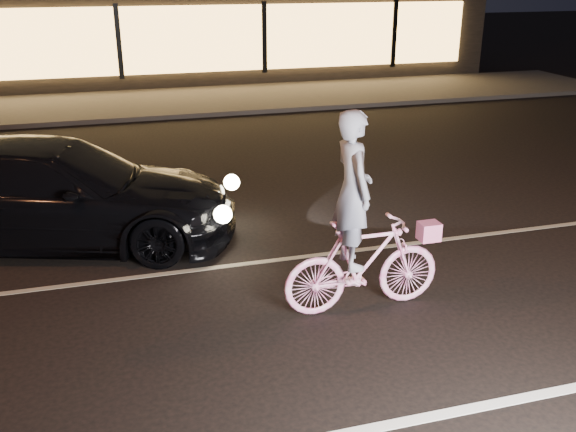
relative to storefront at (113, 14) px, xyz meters
name	(u,v)px	position (x,y,z in m)	size (l,w,h in m)	color
ground	(193,358)	(0.00, -18.97, -2.15)	(90.00, 90.00, 0.00)	black
lane_stripe_far	(170,273)	(0.00, -16.97, -2.14)	(60.00, 0.10, 0.01)	gray
sidewalk	(127,105)	(0.00, -5.97, -2.09)	(30.00, 4.00, 0.12)	#383533
storefront	(113,14)	(0.00, 0.00, 0.00)	(25.40, 8.42, 4.20)	black
cyclist	(360,243)	(1.99, -18.49, -1.31)	(1.86, 0.64, 2.34)	#F63095
sedan	(56,193)	(-1.38, -15.46, -1.42)	(5.41, 3.38, 1.46)	black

